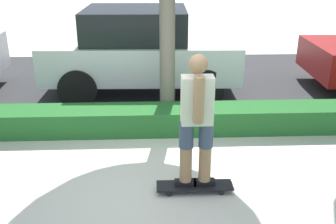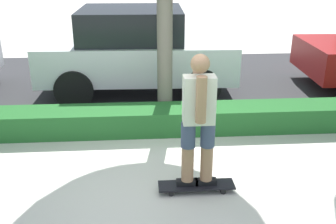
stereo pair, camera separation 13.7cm
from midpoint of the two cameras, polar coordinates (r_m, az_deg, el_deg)
The scene contains 6 objects.
ground_plane at distance 5.05m, azimuth -2.56°, elevation -10.41°, with size 60.00×60.00×0.00m, color beige.
street_asphalt at distance 8.89m, azimuth -3.33°, elevation 4.31°, with size 18.30×5.00×0.01m.
hedge_row at distance 6.38m, azimuth -3.00°, elevation -1.14°, with size 18.30×0.60×0.40m.
skateboard at distance 4.89m, azimuth 3.32°, elevation -10.60°, with size 0.93×0.24×0.09m.
skater_person at distance 4.48m, azimuth 3.57°, elevation -1.07°, with size 0.49×0.42×1.62m.
parked_car_middle at distance 8.13m, azimuth -5.12°, elevation 8.99°, with size 3.89×2.06×1.71m.
Camera 2 is at (-0.14, -4.26, 2.71)m, focal length 42.00 mm.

